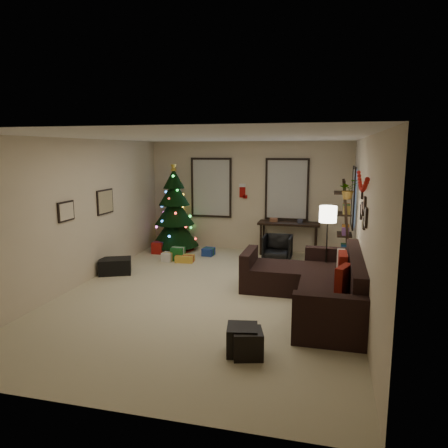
{
  "coord_description": "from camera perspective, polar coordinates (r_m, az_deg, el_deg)",
  "views": [
    {
      "loc": [
        1.97,
        -6.86,
        2.5
      ],
      "look_at": [
        0.1,
        0.6,
        1.15
      ],
      "focal_mm": 34.1,
      "sensor_mm": 36.0,
      "label": 1
    }
  ],
  "objects": [
    {
      "name": "wall_back",
      "position": [
        10.61,
        3.3,
        3.71
      ],
      "size": [
        5.0,
        0.0,
        5.0
      ],
      "primitive_type": "plane",
      "rotation": [
        1.57,
        0.0,
        0.0
      ],
      "color": "beige",
      "rests_on": "floor"
    },
    {
      "name": "stocking_left",
      "position": [
        10.61,
        2.53,
        4.49
      ],
      "size": [
        0.2,
        0.05,
        0.36
      ],
      "color": "#990F0C",
      "rests_on": "wall_back"
    },
    {
      "name": "ottoman_near",
      "position": [
        5.45,
        2.45,
        -15.25
      ],
      "size": [
        0.43,
        0.43,
        0.36
      ],
      "primitive_type": "cube",
      "rotation": [
        0.0,
        0.0,
        0.18
      ],
      "color": "black",
      "rests_on": "floor"
    },
    {
      "name": "potted_plant",
      "position": [
        8.44,
        16.32,
        4.87
      ],
      "size": [
        0.59,
        0.58,
        0.49
      ],
      "primitive_type": "imported",
      "rotation": [
        0.0,
        0.0,
        0.68
      ],
      "color": "#4C4C4C",
      "rests_on": "bookshelf"
    },
    {
      "name": "sofa",
      "position": [
        7.18,
        12.32,
        -8.17
      ],
      "size": [
        2.01,
        2.91,
        0.9
      ],
      "color": "black",
      "rests_on": "floor"
    },
    {
      "name": "storage_bin",
      "position": [
        8.97,
        -14.4,
        -5.5
      ],
      "size": [
        0.75,
        0.64,
        0.32
      ],
      "primitive_type": "cube",
      "rotation": [
        0.0,
        0.0,
        0.43
      ],
      "color": "black",
      "rests_on": "floor"
    },
    {
      "name": "ottoman_far",
      "position": [
        5.39,
        3.2,
        -15.69
      ],
      "size": [
        0.44,
        0.44,
        0.34
      ],
      "primitive_type": "cube",
      "rotation": [
        0.0,
        0.0,
        0.28
      ],
      "color": "black",
      "rests_on": "floor"
    },
    {
      "name": "wall_left",
      "position": [
        8.27,
        -18.82,
        1.43
      ],
      "size": [
        0.0,
        7.0,
        7.0
      ],
      "primitive_type": "plane",
      "rotation": [
        1.57,
        0.0,
        1.57
      ],
      "color": "beige",
      "rests_on": "floor"
    },
    {
      "name": "pillow_red_a",
      "position": [
        6.41,
        15.72,
        -7.28
      ],
      "size": [
        0.26,
        0.44,
        0.43
      ],
      "primitive_type": "cube",
      "rotation": [
        0.0,
        0.0,
        -0.37
      ],
      "color": "maroon",
      "rests_on": "sofa"
    },
    {
      "name": "window_back_right",
      "position": [
        10.43,
        8.43,
        4.61
      ],
      "size": [
        1.05,
        0.06,
        1.5
      ],
      "color": "#728CB2",
      "rests_on": "wall_back"
    },
    {
      "name": "desk_chair",
      "position": [
        9.75,
        7.18,
        -3.18
      ],
      "size": [
        0.59,
        0.55,
        0.6
      ],
      "primitive_type": "imported",
      "rotation": [
        0.0,
        0.0,
        -0.01
      ],
      "color": "black",
      "rests_on": "floor"
    },
    {
      "name": "art_map",
      "position": [
        9.01,
        -15.67,
        2.89
      ],
      "size": [
        0.04,
        0.6,
        0.5
      ],
      "color": "black",
      "rests_on": "wall_left"
    },
    {
      "name": "garland",
      "position": [
        7.02,
        18.03,
        5.39
      ],
      "size": [
        0.08,
        1.9,
        0.3
      ],
      "primitive_type": null,
      "color": "#A5140C",
      "rests_on": "wall_right"
    },
    {
      "name": "floor_lamp",
      "position": [
        7.97,
        13.75,
        0.6
      ],
      "size": [
        0.31,
        0.31,
        1.49
      ],
      "rotation": [
        0.0,
        0.0,
        0.21
      ],
      "color": "black",
      "rests_on": "floor"
    },
    {
      "name": "stocking_right",
      "position": [
        10.64,
        4.37,
        4.02
      ],
      "size": [
        0.2,
        0.05,
        0.36
      ],
      "color": "#990F0C",
      "rests_on": "wall_back"
    },
    {
      "name": "window_right_wall",
      "position": [
        9.48,
        17.04,
        3.46
      ],
      "size": [
        0.06,
        0.9,
        1.3
      ],
      "color": "#728CB2",
      "rests_on": "wall_right"
    },
    {
      "name": "floor",
      "position": [
        7.56,
        -1.87,
        -9.35
      ],
      "size": [
        7.0,
        7.0,
        0.0
      ],
      "primitive_type": "plane",
      "color": "beige",
      "rests_on": "ground"
    },
    {
      "name": "wall_front",
      "position": [
        4.06,
        -15.74,
        -6.85
      ],
      "size": [
        5.0,
        0.0,
        5.0
      ],
      "primitive_type": "plane",
      "rotation": [
        -1.57,
        0.0,
        0.0
      ],
      "color": "beige",
      "rests_on": "floor"
    },
    {
      "name": "art_abstract",
      "position": [
        7.89,
        -20.43,
        1.61
      ],
      "size": [
        0.04,
        0.45,
        0.35
      ],
      "color": "black",
      "rests_on": "wall_left"
    },
    {
      "name": "ceiling",
      "position": [
        7.14,
        -1.99,
        11.55
      ],
      "size": [
        7.0,
        7.0,
        0.0
      ],
      "primitive_type": "plane",
      "rotation": [
        3.14,
        0.0,
        0.0
      ],
      "color": "white",
      "rests_on": "floor"
    },
    {
      "name": "presents",
      "position": [
        9.98,
        -6.11,
        -3.93
      ],
      "size": [
        1.5,
        1.01,
        0.3
      ],
      "rotation": [
        0.0,
        0.0,
        0.34
      ],
      "color": "silver",
      "rests_on": "floor"
    },
    {
      "name": "christmas_tree",
      "position": [
        10.7,
        -6.66,
        1.38
      ],
      "size": [
        1.19,
        1.19,
        2.22
      ],
      "rotation": [
        0.0,
        0.0,
        -0.09
      ],
      "color": "black",
      "rests_on": "floor"
    },
    {
      "name": "gallery",
      "position": [
        6.87,
        18.2,
        1.69
      ],
      "size": [
        0.03,
        1.25,
        0.54
      ],
      "color": "black",
      "rests_on": "wall_right"
    },
    {
      "name": "bookshelf",
      "position": [
        8.95,
        15.96,
        -0.57
      ],
      "size": [
        0.3,
        0.56,
        1.91
      ],
      "color": "black",
      "rests_on": "floor"
    },
    {
      "name": "pillow_cream",
      "position": [
        7.29,
        15.54,
        -5.27
      ],
      "size": [
        0.16,
        0.45,
        0.44
      ],
      "primitive_type": "cube",
      "rotation": [
        0.0,
        0.0,
        0.09
      ],
      "color": "beige",
      "rests_on": "sofa"
    },
    {
      "name": "window_back_left",
      "position": [
        10.78,
        -1.71,
        4.89
      ],
      "size": [
        1.05,
        0.06,
        1.5
      ],
      "color": "#728CB2",
      "rests_on": "wall_back"
    },
    {
      "name": "wall_right",
      "position": [
        6.98,
        18.22,
        -0.03
      ],
      "size": [
        0.0,
        7.0,
        7.0
      ],
      "primitive_type": "plane",
      "rotation": [
        1.57,
        0.0,
        -1.57
      ],
      "color": "beige",
      "rests_on": "floor"
    },
    {
      "name": "pillow_red_b",
      "position": [
        7.04,
        15.59,
        -5.75
      ],
      "size": [
        0.14,
        0.5,
        0.5
      ],
      "primitive_type": "cube",
      "rotation": [
        0.0,
        0.0,
        0.01
      ],
      "color": "maroon",
      "rests_on": "sofa"
    },
    {
      "name": "desk",
      "position": [
        10.28,
        8.69,
        -0.28
      ],
      "size": [
        1.46,
        0.52,
        0.79
      ],
      "color": "black",
      "rests_on": "floor"
    }
  ]
}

